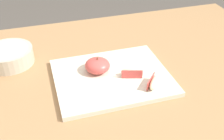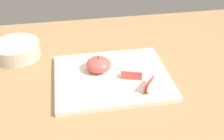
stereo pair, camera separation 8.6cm
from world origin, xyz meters
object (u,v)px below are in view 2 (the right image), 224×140
apple_half_skin_up (99,64)px  apple_wedge_left (132,74)px  ceramic_fruit_bowl (17,49)px  apple_wedge_middle (152,85)px  cutting_board (112,77)px

apple_half_skin_up → apple_wedge_left: 0.11m
apple_half_skin_up → ceramic_fruit_bowl: 0.31m
apple_wedge_middle → cutting_board: bearing=138.6°
cutting_board → apple_wedge_left: 0.07m
ceramic_fruit_bowl → cutting_board: bearing=-32.1°
apple_half_skin_up → apple_wedge_middle: 0.19m
apple_wedge_middle → ceramic_fruit_bowl: ceramic_fruit_bowl is taller
cutting_board → apple_wedge_middle: (0.10, -0.09, 0.02)m
cutting_board → ceramic_fruit_bowl: (-0.31, 0.19, 0.02)m
cutting_board → apple_half_skin_up: size_ratio=4.46×
apple_wedge_left → ceramic_fruit_bowl: bearing=149.5°
ceramic_fruit_bowl → apple_wedge_left: bearing=-30.5°
apple_wedge_left → apple_wedge_middle: (0.05, -0.07, 0.00)m
cutting_board → apple_wedge_left: (0.06, -0.02, 0.02)m
cutting_board → apple_wedge_middle: apple_wedge_middle is taller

